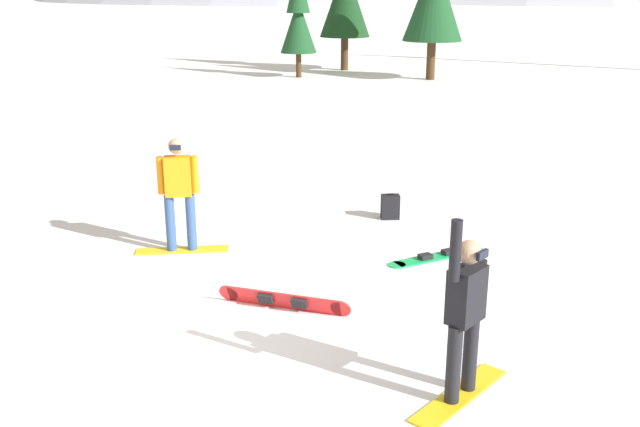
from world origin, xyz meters
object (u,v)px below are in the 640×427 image
snowboarder_midground (179,192)px  pine_tree_tall (298,16)px  backpack_black (390,207)px  loose_snowboard_far_spare (437,256)px  snowboarder_foreground (465,314)px  loose_snowboard_near_left (283,301)px

snowboarder_midground → pine_tree_tall: size_ratio=0.37×
backpack_black → pine_tree_tall: size_ratio=0.10×
loose_snowboard_far_spare → snowboarder_foreground: bearing=-73.5°
backpack_black → pine_tree_tall: 20.61m
backpack_black → pine_tree_tall: pine_tree_tall is taller
loose_snowboard_far_spare → backpack_black: size_ratio=3.13×
snowboarder_foreground → loose_snowboard_near_left: snowboarder_foreground is taller
snowboarder_foreground → pine_tree_tall: bearing=117.1°
snowboarder_midground → backpack_black: size_ratio=3.84×
snowboarder_midground → loose_snowboard_near_left: bearing=-29.9°
loose_snowboard_near_left → pine_tree_tall: pine_tree_tall is taller
snowboarder_midground → backpack_black: snowboarder_midground is taller
snowboarder_midground → loose_snowboard_near_left: snowboarder_midground is taller
loose_snowboard_far_spare → pine_tree_tall: bearing=119.0°
loose_snowboard_near_left → loose_snowboard_far_spare: (1.42, 2.58, -0.11)m
snowboarder_foreground → snowboarder_midground: size_ratio=1.09×
snowboarder_midground → loose_snowboard_far_spare: snowboarder_midground is taller
snowboarder_midground → pine_tree_tall: bearing=108.7°
backpack_black → snowboarder_foreground: bearing=-66.4°
snowboarder_foreground → snowboarder_midground: (-4.93, 2.56, 0.04)m
loose_snowboard_near_left → loose_snowboard_far_spare: loose_snowboard_near_left is taller
snowboarder_foreground → loose_snowboard_far_spare: 4.04m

